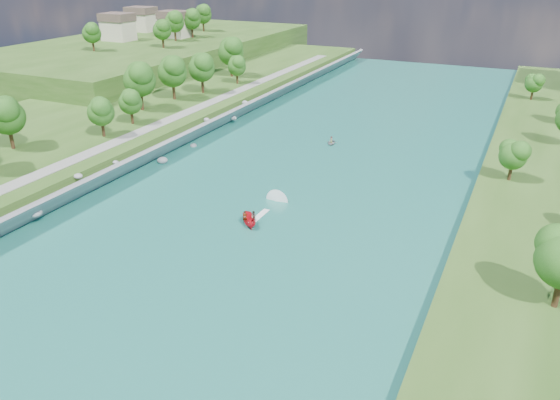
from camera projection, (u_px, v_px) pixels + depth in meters
The scene contains 11 objects.
ground at pixel (224, 240), 70.90m from camera, with size 260.00×260.00×0.00m, color #2D5119.
river_water at pixel (287, 186), 87.41m from camera, with size 55.00×240.00×0.10m, color #185B4F.
berm_west at pixel (53, 136), 106.06m from camera, with size 45.00×240.00×3.50m, color #2D5119.
ridge_west at pixel (153, 53), 179.51m from camera, with size 60.00×120.00×9.00m, color #2D5119.
riprap_bank at pixel (152, 155), 95.94m from camera, with size 4.30×236.00×4.34m.
riverside_path at pixel (124, 139), 98.55m from camera, with size 3.00×200.00×0.10m, color gray.
ridge_houses at pixel (145, 23), 182.43m from camera, with size 29.50×29.50×8.40m.
trees_west at pixel (11, 124), 86.69m from camera, with size 15.18×150.57×13.16m.
trees_ridge at pixel (174, 23), 173.81m from camera, with size 19.94×57.50×10.99m.
motorboat at pixel (255, 216), 75.71m from camera, with size 3.64×18.79×2.12m.
raft at pixel (331, 142), 106.63m from camera, with size 2.60×3.27×1.54m.
Camera 1 is at (33.16, -53.59, 33.70)m, focal length 35.00 mm.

